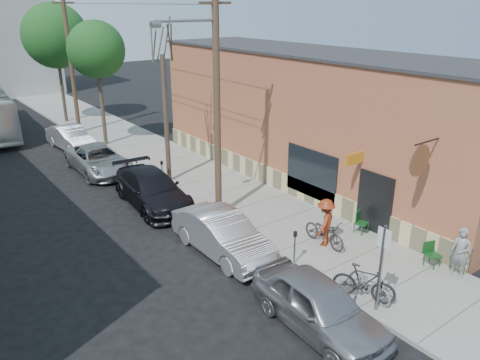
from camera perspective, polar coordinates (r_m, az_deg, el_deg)
ground at (r=16.32m, az=-1.60°, el=-11.66°), size 120.00×120.00×0.00m
sidewalk at (r=26.81m, az=-7.97°, el=1.71°), size 4.50×58.00×0.15m
cafe_building at (r=24.09m, az=8.89°, el=7.48°), size 6.60×20.20×6.61m
sign_post at (r=14.20m, az=16.87°, el=-9.39°), size 0.07×0.45×2.80m
parking_meter_near at (r=16.46m, az=6.71°, el=-7.53°), size 0.14×0.14×1.24m
parking_meter_far at (r=23.69m, az=-9.48°, el=1.36°), size 0.14×0.14×1.24m
utility_pole_near at (r=18.73m, az=-3.01°, el=10.48°), size 3.57×0.28×10.00m
utility_pole_far at (r=34.38m, az=-20.00°, el=13.92°), size 1.80×0.28×10.00m
tree_bare at (r=23.55m, az=-9.00°, el=7.21°), size 0.24×0.24×6.34m
tree_leafy_mid at (r=30.68m, az=-17.12°, el=14.92°), size 3.47×3.47×7.68m
tree_leafy_far at (r=38.09m, az=-21.61°, el=16.02°), size 4.71×4.71×8.70m
patio_chair_a at (r=19.21m, az=14.60°, el=-5.08°), size 0.63×0.63×0.88m
patio_chair_b at (r=17.69m, az=22.45°, el=-8.42°), size 0.65×0.65×0.88m
patron_grey at (r=17.20m, az=25.26°, el=-8.02°), size 0.51×0.70×1.79m
cyclist at (r=17.83m, az=10.34°, el=-5.10°), size 1.36×1.11×1.84m
cyclist_bike at (r=18.01m, az=10.26°, el=-6.26°), size 0.71×1.96×1.03m
parked_bike_a at (r=15.13m, az=14.88°, el=-12.01°), size 1.37×1.99×1.17m
parked_bike_b at (r=15.38m, az=15.51°, el=-12.10°), size 0.75×1.76×0.90m
car_0 at (r=13.82m, az=9.54°, el=-14.80°), size 2.10×4.67×1.56m
car_1 at (r=17.32m, az=-2.16°, el=-6.65°), size 1.67×4.74×1.56m
car_2 at (r=21.71m, az=-10.67°, el=-1.11°), size 2.63×5.57×1.57m
car_3 at (r=26.70m, az=-16.86°, el=2.38°), size 2.48×5.23×1.44m
car_4 at (r=31.63m, az=-19.93°, el=4.86°), size 1.96×4.56×1.46m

